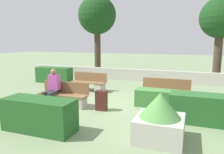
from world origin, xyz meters
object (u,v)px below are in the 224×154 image
(bench_front, at_px, (63,97))
(suitcase, at_px, (101,100))
(planter_corner_left, at_px, (160,118))
(bench_right_side, at_px, (88,84))
(bench_left_side, at_px, (165,93))
(person_seated_man, at_px, (52,86))
(tree_leftmost, at_px, (97,16))
(tree_center_left, at_px, (221,19))

(bench_front, xyz_separation_m, suitcase, (1.48, -0.03, 0.02))
(planter_corner_left, bearing_deg, bench_right_side, 133.85)
(bench_left_side, height_order, person_seated_man, person_seated_man)
(bench_left_side, xyz_separation_m, bench_right_side, (-3.49, 0.44, -0.01))
(bench_front, distance_m, bench_right_side, 2.36)
(person_seated_man, height_order, tree_leftmost, tree_leftmost)
(person_seated_man, relative_size, planter_corner_left, 1.15)
(bench_front, distance_m, person_seated_man, 0.54)
(tree_leftmost, bearing_deg, suitcase, -64.97)
(bench_right_side, xyz_separation_m, planter_corner_left, (3.78, -3.93, 0.22))
(suitcase, bearing_deg, planter_corner_left, -36.18)
(bench_right_side, relative_size, tree_leftmost, 0.32)
(planter_corner_left, relative_size, tree_center_left, 0.25)
(suitcase, distance_m, tree_center_left, 8.53)
(bench_right_side, relative_size, person_seated_man, 1.27)
(bench_left_side, relative_size, bench_right_side, 1.11)
(bench_left_side, bearing_deg, planter_corner_left, -97.09)
(bench_front, bearing_deg, tree_leftmost, 104.32)
(bench_front, xyz_separation_m, bench_right_side, (-0.19, 2.36, -0.01))
(suitcase, xyz_separation_m, tree_center_left, (4.00, 6.88, 3.05))
(bench_right_side, bearing_deg, planter_corner_left, -35.22)
(bench_front, xyz_separation_m, person_seated_man, (-0.34, -0.14, 0.39))
(bench_front, height_order, planter_corner_left, planter_corner_left)
(bench_right_side, distance_m, planter_corner_left, 5.45)
(person_seated_man, relative_size, tree_center_left, 0.28)
(bench_left_side, xyz_separation_m, tree_leftmost, (-5.07, 5.00, 3.50))
(bench_left_side, distance_m, tree_center_left, 6.21)
(person_seated_man, xyz_separation_m, suitcase, (1.81, 0.11, -0.38))
(bench_left_side, bearing_deg, person_seated_man, -162.33)
(person_seated_man, distance_m, tree_leftmost, 7.84)
(person_seated_man, bearing_deg, planter_corner_left, -20.08)
(bench_left_side, height_order, tree_leftmost, tree_leftmost)
(bench_left_side, relative_size, suitcase, 2.13)
(bench_front, relative_size, suitcase, 2.12)
(bench_left_side, height_order, suitcase, suitcase)
(tree_center_left, bearing_deg, person_seated_man, -129.72)
(person_seated_man, height_order, suitcase, person_seated_man)
(bench_front, bearing_deg, bench_left_side, 30.14)
(bench_left_side, relative_size, person_seated_man, 1.41)
(bench_left_side, height_order, planter_corner_left, planter_corner_left)
(bench_front, bearing_deg, suitcase, -1.14)
(bench_right_side, relative_size, planter_corner_left, 1.46)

